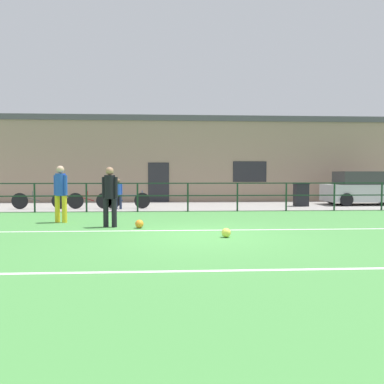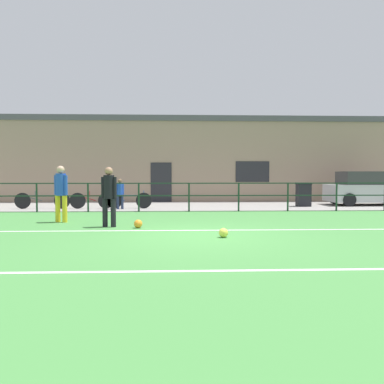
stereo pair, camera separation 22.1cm
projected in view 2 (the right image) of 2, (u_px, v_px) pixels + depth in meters
name	position (u px, v px, depth m)	size (l,w,h in m)	color
ground	(197.00, 236.00, 9.27)	(60.00, 44.00, 0.04)	#478C42
field_line_touchline	(195.00, 230.00, 10.11)	(36.00, 0.11, 0.00)	white
field_line_hash	(208.00, 271.00, 5.87)	(36.00, 0.11, 0.00)	white
pavement_strip	(187.00, 206.00, 17.75)	(48.00, 5.00, 0.02)	gray
perimeter_fence	(189.00, 193.00, 15.22)	(36.07, 0.07, 1.15)	#193823
clubhouse_facade	(185.00, 160.00, 21.33)	(28.00, 2.56, 4.60)	gray
player_goalkeeper	(109.00, 193.00, 10.73)	(0.45, 0.30, 1.69)	black
player_striker	(61.00, 190.00, 11.79)	(0.45, 0.31, 1.75)	gold
soccer_ball_match	(138.00, 224.00, 10.55)	(0.23, 0.23, 0.23)	orange
soccer_ball_spare	(223.00, 233.00, 8.98)	(0.22, 0.22, 0.22)	#E5E04C
spectator_child	(120.00, 192.00, 16.00)	(0.33, 0.22, 1.27)	#232D4C
parked_car_red	(367.00, 189.00, 18.16)	(3.81, 1.79, 1.60)	#B7B7BC
bicycle_parked_0	(42.00, 200.00, 16.19)	(2.34, 0.04, 0.77)	black
bicycle_parked_1	(125.00, 200.00, 16.33)	(2.29, 0.04, 0.77)	black
bicycle_parked_2	(96.00, 200.00, 16.28)	(2.23, 0.04, 0.77)	black
trash_bin_0	(303.00, 194.00, 17.41)	(0.62, 0.53, 1.09)	black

